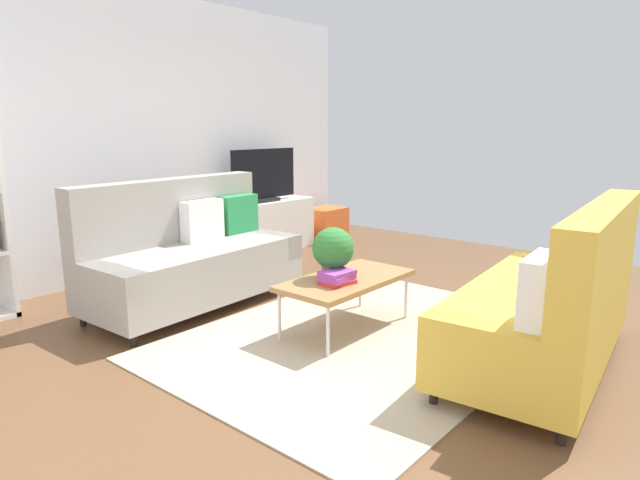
# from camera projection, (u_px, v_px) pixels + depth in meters

# --- Properties ---
(ground_plane) EXTENTS (7.68, 7.68, 0.00)m
(ground_plane) POSITION_uv_depth(u_px,v_px,m) (337.00, 338.00, 4.07)
(ground_plane) COLOR brown
(wall_far) EXTENTS (6.40, 0.12, 2.90)m
(wall_far) POSITION_uv_depth(u_px,v_px,m) (124.00, 136.00, 5.54)
(wall_far) COLOR silver
(wall_far) RESTS_ON ground_plane
(area_rug) EXTENTS (2.90, 2.20, 0.01)m
(area_rug) POSITION_uv_depth(u_px,v_px,m) (363.00, 337.00, 4.07)
(area_rug) COLOR tan
(area_rug) RESTS_ON ground_plane
(couch_beige) EXTENTS (1.94, 0.93, 1.10)m
(couch_beige) POSITION_uv_depth(u_px,v_px,m) (191.00, 255.00, 4.76)
(couch_beige) COLOR gray
(couch_beige) RESTS_ON ground_plane
(couch_green) EXTENTS (1.97, 1.02, 1.10)m
(couch_green) POSITION_uv_depth(u_px,v_px,m) (551.00, 305.00, 3.47)
(couch_green) COLOR gold
(couch_green) RESTS_ON ground_plane
(coffee_table) EXTENTS (1.10, 0.56, 0.42)m
(coffee_table) POSITION_uv_depth(u_px,v_px,m) (346.00, 281.00, 4.16)
(coffee_table) COLOR #9E7042
(coffee_table) RESTS_ON ground_plane
(tv_console) EXTENTS (1.40, 0.44, 0.64)m
(tv_console) POSITION_uv_depth(u_px,v_px,m) (264.00, 227.00, 6.77)
(tv_console) COLOR silver
(tv_console) RESTS_ON ground_plane
(tv) EXTENTS (1.00, 0.20, 0.64)m
(tv) POSITION_uv_depth(u_px,v_px,m) (264.00, 176.00, 6.62)
(tv) COLOR black
(tv) RESTS_ON tv_console
(storage_trunk) EXTENTS (0.52, 0.40, 0.44)m
(storage_trunk) POSITION_uv_depth(u_px,v_px,m) (326.00, 224.00, 7.54)
(storage_trunk) COLOR orange
(storage_trunk) RESTS_ON ground_plane
(potted_plant) EXTENTS (0.32, 0.32, 0.39)m
(potted_plant) POSITION_uv_depth(u_px,v_px,m) (333.00, 250.00, 4.09)
(potted_plant) COLOR brown
(potted_plant) RESTS_ON coffee_table
(table_book_0) EXTENTS (0.27, 0.22, 0.03)m
(table_book_0) POSITION_uv_depth(u_px,v_px,m) (337.00, 282.00, 3.99)
(table_book_0) COLOR red
(table_book_0) RESTS_ON coffee_table
(table_book_1) EXTENTS (0.24, 0.18, 0.04)m
(table_book_1) POSITION_uv_depth(u_px,v_px,m) (337.00, 277.00, 3.98)
(table_book_1) COLOR purple
(table_book_1) RESTS_ON table_book_0
(table_book_2) EXTENTS (0.25, 0.20, 0.03)m
(table_book_2) POSITION_uv_depth(u_px,v_px,m) (337.00, 273.00, 3.97)
(table_book_2) COLOR purple
(table_book_2) RESTS_ON table_book_1
(vase_0) EXTENTS (0.08, 0.08, 0.18)m
(vase_0) POSITION_uv_depth(u_px,v_px,m) (224.00, 199.00, 6.28)
(vase_0) COLOR #B24C4C
(vase_0) RESTS_ON tv_console
(bottle_0) EXTENTS (0.06, 0.06, 0.22)m
(bottle_0) POSITION_uv_depth(u_px,v_px,m) (238.00, 196.00, 6.32)
(bottle_0) COLOR orange
(bottle_0) RESTS_ON tv_console
(bottle_1) EXTENTS (0.05, 0.05, 0.20)m
(bottle_1) POSITION_uv_depth(u_px,v_px,m) (245.00, 196.00, 6.40)
(bottle_1) COLOR silver
(bottle_1) RESTS_ON tv_console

